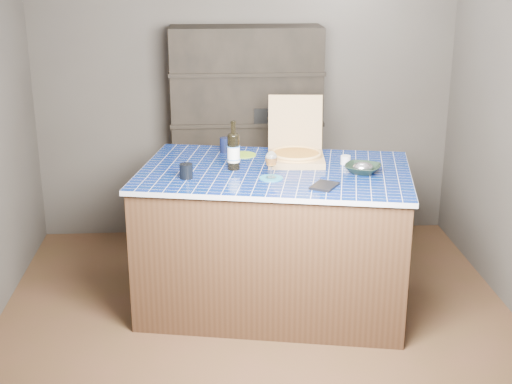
{
  "coord_description": "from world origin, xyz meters",
  "views": [
    {
      "loc": [
        -0.29,
        -4.16,
        2.35
      ],
      "look_at": [
        -0.02,
        0.0,
        0.94
      ],
      "focal_mm": 50.0,
      "sensor_mm": 36.0,
      "label": 1
    }
  ],
  "objects": [
    {
      "name": "foil_contents",
      "position": [
        0.7,
        0.24,
        1.02
      ],
      "size": [
        0.14,
        0.11,
        0.06
      ],
      "primitive_type": "ellipsoid",
      "color": "#AEAEB9",
      "rests_on": "bowl"
    },
    {
      "name": "dvd_case",
      "position": [
        0.4,
        -0.03,
        0.98
      ],
      "size": [
        0.21,
        0.23,
        0.01
      ],
      "primitive_type": "cube",
      "rotation": [
        0.0,
        0.0,
        -0.54
      ],
      "color": "black",
      "rests_on": "kitchen_island"
    },
    {
      "name": "kitchen_island",
      "position": [
        0.13,
        0.35,
        0.49
      ],
      "size": [
        1.96,
        1.45,
        0.98
      ],
      "rotation": [
        0.0,
        0.0,
        -0.19
      ],
      "color": "#412919",
      "rests_on": "floor"
    },
    {
      "name": "shelving_unit",
      "position": [
        0.0,
        1.53,
        0.9
      ],
      "size": [
        1.2,
        0.41,
        1.8
      ],
      "color": "black",
      "rests_on": "floor"
    },
    {
      "name": "green_trivet",
      "position": [
        -0.06,
        0.73,
        0.98
      ],
      "size": [
        0.18,
        0.18,
        0.01
      ],
      "primitive_type": "cylinder",
      "color": "#7EAD25",
      "rests_on": "kitchen_island"
    },
    {
      "name": "navy_cup",
      "position": [
        -0.19,
        0.82,
        1.03
      ],
      "size": [
        0.07,
        0.07,
        0.11
      ],
      "primitive_type": "cylinder",
      "color": "black",
      "rests_on": "kitchen_island"
    },
    {
      "name": "tumbler",
      "position": [
        -0.45,
        0.2,
        1.02
      ],
      "size": [
        0.09,
        0.09,
        0.09
      ],
      "primitive_type": "cylinder",
      "color": "black",
      "rests_on": "kitchen_island"
    },
    {
      "name": "white_jar",
      "position": [
        0.62,
        0.46,
        1.01
      ],
      "size": [
        0.07,
        0.07,
        0.06
      ],
      "primitive_type": "cylinder",
      "color": "silver",
      "rests_on": "kitchen_island"
    },
    {
      "name": "room",
      "position": [
        0.0,
        0.0,
        1.25
      ],
      "size": [
        3.5,
        3.5,
        3.5
      ],
      "color": "#4F3022",
      "rests_on": "ground"
    },
    {
      "name": "wine_glass",
      "position": [
        0.09,
        0.16,
        1.1
      ],
      "size": [
        0.08,
        0.08,
        0.18
      ],
      "color": "white",
      "rests_on": "teal_trivet"
    },
    {
      "name": "pizza_box",
      "position": [
        0.29,
        0.55,
        1.04
      ],
      "size": [
        0.42,
        0.49,
        0.42
      ],
      "rotation": [
        0.0,
        0.0,
        -0.08
      ],
      "color": "#A08052",
      "rests_on": "kitchen_island"
    },
    {
      "name": "teal_trivet",
      "position": [
        0.09,
        0.16,
        0.98
      ],
      "size": [
        0.15,
        0.15,
        0.01
      ],
      "primitive_type": "cylinder",
      "color": "#1A6C8B",
      "rests_on": "kitchen_island"
    },
    {
      "name": "mead_bottle",
      "position": [
        -0.14,
        0.39,
        1.11
      ],
      "size": [
        0.09,
        0.09,
        0.33
      ],
      "color": "black",
      "rests_on": "kitchen_island"
    },
    {
      "name": "bowl",
      "position": [
        0.7,
        0.24,
        1.01
      ],
      "size": [
        0.31,
        0.31,
        0.06
      ],
      "primitive_type": "imported",
      "rotation": [
        0.0,
        0.0,
        -0.45
      ],
      "color": "black",
      "rests_on": "kitchen_island"
    }
  ]
}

